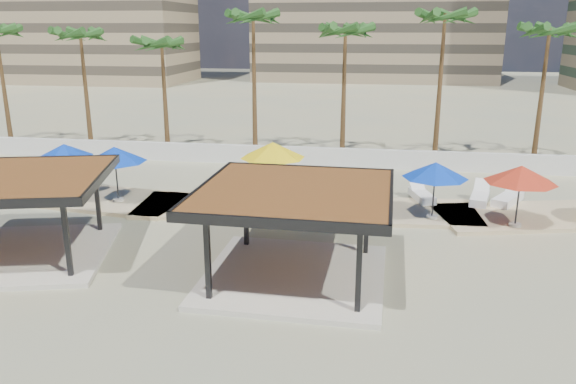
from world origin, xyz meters
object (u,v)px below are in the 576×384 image
lounger_d (480,197)px  lounger_a (215,192)px  pavilion_central (295,225)px  umbrella_a (64,151)px  pavilion_west (19,209)px  lounger_b (508,198)px  lounger_c (421,195)px  umbrella_c (521,174)px

lounger_d → lounger_a: bearing=108.7°
lounger_d → pavilion_central: bearing=155.6°
umbrella_a → pavilion_west: bearing=-71.2°
lounger_b → lounger_d: (-1.32, 0.01, -0.01)m
lounger_c → lounger_d: lounger_d is taller
umbrella_c → lounger_d: 4.13m
pavilion_central → lounger_c: pavilion_central is taller
umbrella_c → lounger_b: size_ratio=1.54×
lounger_d → pavilion_west: bearing=131.7°
umbrella_a → umbrella_c: umbrella_c is taller
pavilion_west → lounger_d: size_ratio=3.12×
pavilion_central → lounger_c: (4.93, 9.67, -1.56)m
umbrella_c → lounger_c: 5.46m
lounger_a → lounger_b: lounger_b is taller
umbrella_a → lounger_d: 20.90m
pavilion_central → lounger_d: size_ratio=2.66×
pavilion_west → umbrella_a: (-2.65, 7.81, 0.44)m
lounger_a → umbrella_c: bearing=-87.5°
pavilion_central → umbrella_a: pavilion_central is taller
pavilion_central → lounger_c: 10.97m
pavilion_west → umbrella_a: size_ratio=2.63×
lounger_b → pavilion_central: bearing=168.9°
umbrella_a → lounger_b: umbrella_a is taller
umbrella_c → lounger_b: (0.41, 3.45, -2.07)m
umbrella_a → lounger_c: 18.13m
lounger_c → lounger_d: 2.79m
lounger_b → lounger_c: bearing=122.2°
lounger_a → umbrella_a: bearing=106.8°
pavilion_central → umbrella_c: bearing=37.4°
lounger_a → lounger_d: (13.08, 1.04, 0.03)m
umbrella_a → lounger_a: bearing=4.5°
lounger_a → lounger_c: bearing=-72.1°
pavilion_central → umbrella_c: pavilion_central is taller
lounger_d → umbrella_a: bearing=108.7°
pavilion_west → lounger_b: (19.42, 9.45, -1.51)m
umbrella_c → pavilion_central: bearing=-144.1°
pavilion_central → umbrella_a: bearing=149.8°
pavilion_west → umbrella_a: pavilion_west is taller
lounger_c → pavilion_central: bearing=137.0°
pavilion_central → umbrella_a: (-13.03, 8.05, 0.41)m
pavilion_central → lounger_a: size_ratio=3.15×
lounger_a → lounger_d: bearing=-73.2°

